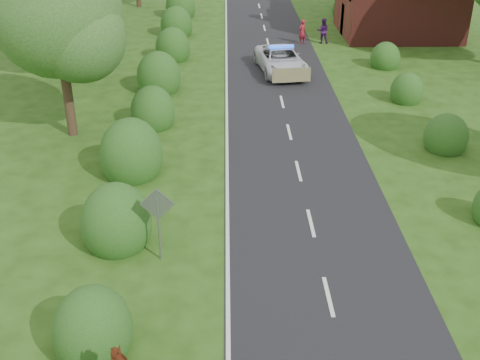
{
  "coord_description": "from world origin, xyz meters",
  "views": [
    {
      "loc": [
        -2.85,
        -13.69,
        11.07
      ],
      "look_at": [
        -2.45,
        4.83,
        1.3
      ],
      "focal_mm": 45.0,
      "sensor_mm": 36.0,
      "label": 1
    }
  ],
  "objects_px": {
    "pedestrian_red": "(302,32)",
    "pedestrian_purple": "(323,31)",
    "road_sign": "(158,214)",
    "police_van": "(281,60)"
  },
  "relations": [
    {
      "from": "pedestrian_red",
      "to": "pedestrian_purple",
      "type": "height_order",
      "value": "pedestrian_purple"
    },
    {
      "from": "pedestrian_red",
      "to": "pedestrian_purple",
      "type": "xyz_separation_m",
      "value": [
        1.46,
        0.17,
        0.02
      ]
    },
    {
      "from": "pedestrian_red",
      "to": "pedestrian_purple",
      "type": "bearing_deg",
      "value": 149.27
    },
    {
      "from": "pedestrian_purple",
      "to": "road_sign",
      "type": "bearing_deg",
      "value": 76.66
    },
    {
      "from": "police_van",
      "to": "pedestrian_purple",
      "type": "relative_size",
      "value": 3.29
    },
    {
      "from": "road_sign",
      "to": "pedestrian_purple",
      "type": "distance_m",
      "value": 27.1
    },
    {
      "from": "police_van",
      "to": "pedestrian_purple",
      "type": "bearing_deg",
      "value": 53.99
    },
    {
      "from": "pedestrian_purple",
      "to": "pedestrian_red",
      "type": "bearing_deg",
      "value": 12.17
    },
    {
      "from": "police_van",
      "to": "road_sign",
      "type": "bearing_deg",
      "value": -113.77
    },
    {
      "from": "police_van",
      "to": "pedestrian_purple",
      "type": "distance_m",
      "value": 7.36
    }
  ]
}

